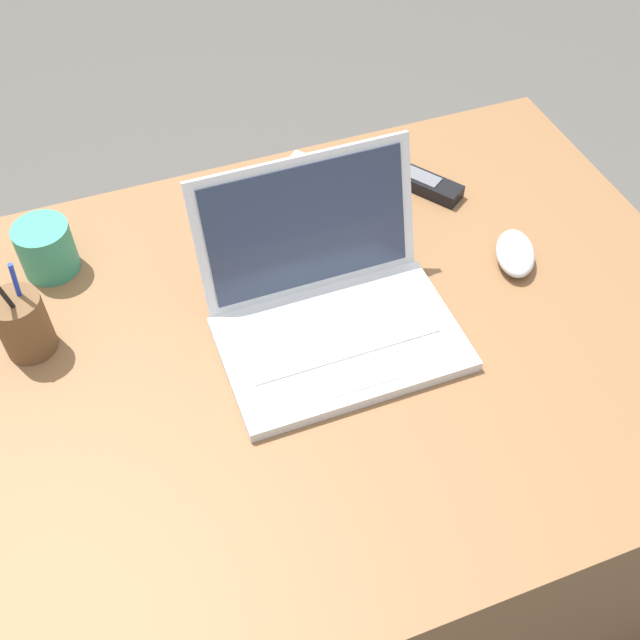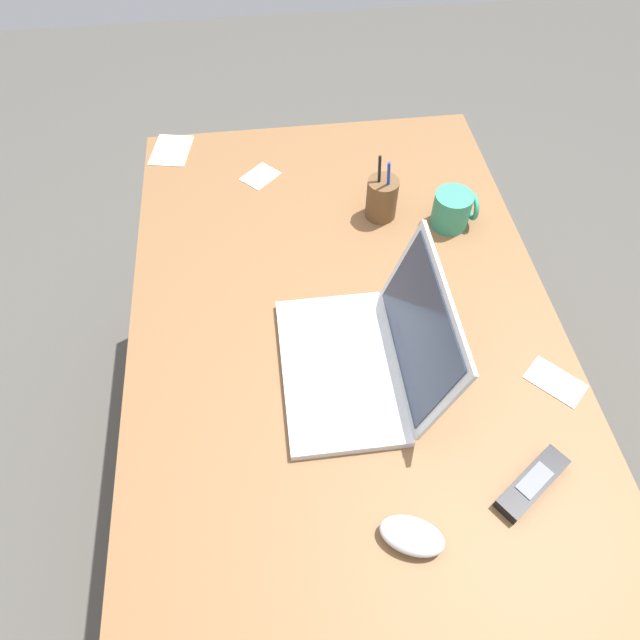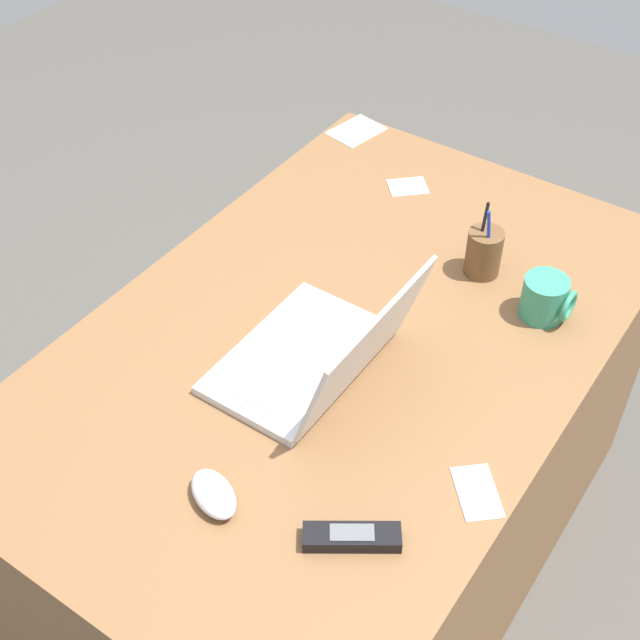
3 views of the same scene
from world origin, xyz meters
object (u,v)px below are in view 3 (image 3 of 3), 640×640
laptop (319,355)px  computer_mouse (214,494)px  coffee_mug_white (545,298)px  cordless_phone (352,537)px  pen_holder (484,252)px

laptop → computer_mouse: bearing=3.8°
laptop → coffee_mug_white: bearing=144.0°
coffee_mug_white → cordless_phone: size_ratio=0.66×
coffee_mug_white → pen_holder: bearing=-107.5°
computer_mouse → cordless_phone: 0.23m
coffee_mug_white → pen_holder: pen_holder is taller
computer_mouse → pen_holder: size_ratio=0.64×
coffee_mug_white → pen_holder: size_ratio=0.61×
pen_holder → laptop: bearing=-14.9°
laptop → cordless_phone: size_ratio=2.31×
laptop → pen_holder: 0.44m
coffee_mug_white → laptop: bearing=-36.0°
laptop → coffee_mug_white: (-0.38, 0.28, -0.00)m
cordless_phone → coffee_mug_white: bearing=177.5°
laptop → computer_mouse: 0.33m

